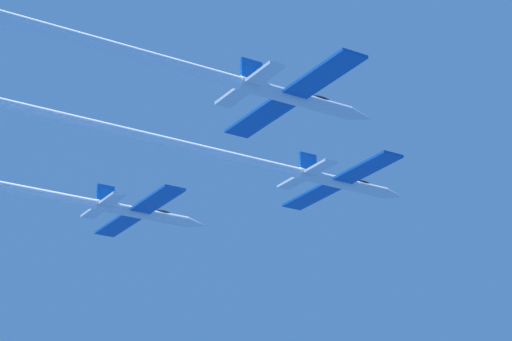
# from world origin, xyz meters

# --- Properties ---
(jet_lead) EXTENTS (20.16, 79.92, 3.34)m
(jet_lead) POSITION_xyz_m (0.66, -26.17, 0.77)
(jet_lead) COLOR silver
(jet_right_wing) EXTENTS (20.16, 81.12, 3.34)m
(jet_right_wing) POSITION_xyz_m (17.78, -44.73, 0.04)
(jet_right_wing) COLOR silver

